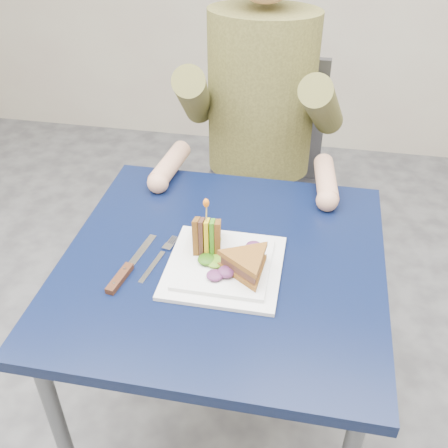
% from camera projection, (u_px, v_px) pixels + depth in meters
% --- Properties ---
extents(ground, '(4.00, 4.00, 0.00)m').
position_uv_depth(ground, '(223.00, 434.00, 1.66)').
color(ground, '#4B4B4E').
rests_on(ground, ground).
extents(table, '(0.75, 0.75, 0.73)m').
position_uv_depth(table, '(223.00, 284.00, 1.28)').
color(table, black).
rests_on(table, ground).
extents(chair, '(0.42, 0.40, 0.93)m').
position_uv_depth(chair, '(261.00, 170.00, 1.93)').
color(chair, '#47474C').
rests_on(chair, ground).
extents(diner, '(0.54, 0.59, 0.74)m').
position_uv_depth(diner, '(261.00, 83.00, 1.62)').
color(diner, brown).
rests_on(diner, chair).
extents(plate, '(0.26, 0.26, 0.02)m').
position_uv_depth(plate, '(224.00, 266.00, 1.20)').
color(plate, white).
rests_on(plate, table).
extents(sandwich_flat, '(0.19, 0.19, 0.05)m').
position_uv_depth(sandwich_flat, '(247.00, 264.00, 1.15)').
color(sandwich_flat, brown).
rests_on(sandwich_flat, plate).
extents(sandwich_upright, '(0.09, 0.14, 0.14)m').
position_uv_depth(sandwich_upright, '(207.00, 236.00, 1.21)').
color(sandwich_upright, brown).
rests_on(sandwich_upright, plate).
extents(fork, '(0.05, 0.18, 0.01)m').
position_uv_depth(fork, '(158.00, 259.00, 1.22)').
color(fork, silver).
rests_on(fork, table).
extents(knife, '(0.05, 0.22, 0.02)m').
position_uv_depth(knife, '(124.00, 273.00, 1.18)').
color(knife, silver).
rests_on(knife, table).
extents(toothpick, '(0.01, 0.01, 0.06)m').
position_uv_depth(toothpick, '(206.00, 213.00, 1.17)').
color(toothpick, tan).
rests_on(toothpick, sandwich_upright).
extents(toothpick_frill, '(0.01, 0.01, 0.02)m').
position_uv_depth(toothpick_frill, '(206.00, 203.00, 1.16)').
color(toothpick_frill, orange).
rests_on(toothpick_frill, sandwich_upright).
extents(lettuce_spill, '(0.15, 0.13, 0.02)m').
position_uv_depth(lettuce_spill, '(227.00, 256.00, 1.19)').
color(lettuce_spill, '#337A14').
rests_on(lettuce_spill, plate).
extents(onion_ring, '(0.04, 0.04, 0.02)m').
position_uv_depth(onion_ring, '(231.00, 256.00, 1.18)').
color(onion_ring, '#9E4C7A').
rests_on(onion_ring, plate).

